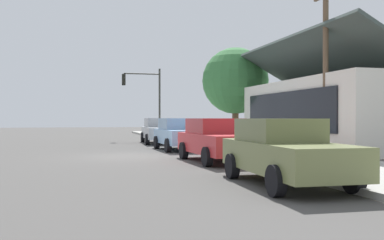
# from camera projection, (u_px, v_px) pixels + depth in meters

# --- Properties ---
(ground_plane) EXTENTS (120.00, 120.00, 0.00)m
(ground_plane) POSITION_uv_depth(u_px,v_px,m) (131.00, 156.00, 18.47)
(ground_plane) COLOR #4C4947
(sidewalk_curb) EXTENTS (60.00, 4.20, 0.16)m
(sidewalk_curb) POSITION_uv_depth(u_px,v_px,m) (256.00, 152.00, 19.86)
(sidewalk_curb) COLOR #A3A099
(sidewalk_curb) RESTS_ON ground
(car_silver) EXTENTS (4.91, 2.17, 1.59)m
(car_silver) POSITION_uv_depth(u_px,v_px,m) (159.00, 130.00, 28.05)
(car_silver) COLOR silver
(car_silver) RESTS_ON ground
(car_skyblue) EXTENTS (4.35, 2.11, 1.59)m
(car_skyblue) POSITION_uv_depth(u_px,v_px,m) (179.00, 134.00, 22.16)
(car_skyblue) COLOR #8CB7E0
(car_skyblue) RESTS_ON ground
(car_cherry) EXTENTS (4.65, 2.25, 1.59)m
(car_cherry) POSITION_uv_depth(u_px,v_px,m) (218.00, 139.00, 16.27)
(car_cherry) COLOR red
(car_cherry) RESTS_ON ground
(car_olive) EXTENTS (4.60, 2.07, 1.59)m
(car_olive) POSITION_uv_depth(u_px,v_px,m) (284.00, 151.00, 10.65)
(car_olive) COLOR olive
(car_olive) RESTS_ON ground
(storefront_building) EXTENTS (12.32, 8.05, 5.73)m
(storefront_building) POSITION_uv_depth(u_px,v_px,m) (353.00, 112.00, 23.49)
(storefront_building) COLOR silver
(storefront_building) RESTS_ON ground
(shade_tree) EXTENTS (4.54, 4.54, 6.42)m
(shade_tree) POSITION_uv_depth(u_px,v_px,m) (235.00, 81.00, 30.31)
(shade_tree) COLOR brown
(shade_tree) RESTS_ON ground
(traffic_light_main) EXTENTS (0.37, 2.79, 5.20)m
(traffic_light_main) POSITION_uv_depth(u_px,v_px,m) (145.00, 92.00, 32.03)
(traffic_light_main) COLOR #383833
(traffic_light_main) RESTS_ON ground
(utility_pole_wooden) EXTENTS (1.80, 0.24, 7.50)m
(utility_pole_wooden) POSITION_uv_depth(u_px,v_px,m) (326.00, 64.00, 19.05)
(utility_pole_wooden) COLOR brown
(utility_pole_wooden) RESTS_ON ground
(fire_hydrant_red) EXTENTS (0.22, 0.22, 0.71)m
(fire_hydrant_red) POSITION_uv_depth(u_px,v_px,m) (278.00, 152.00, 14.41)
(fire_hydrant_red) COLOR red
(fire_hydrant_red) RESTS_ON sidewalk_curb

